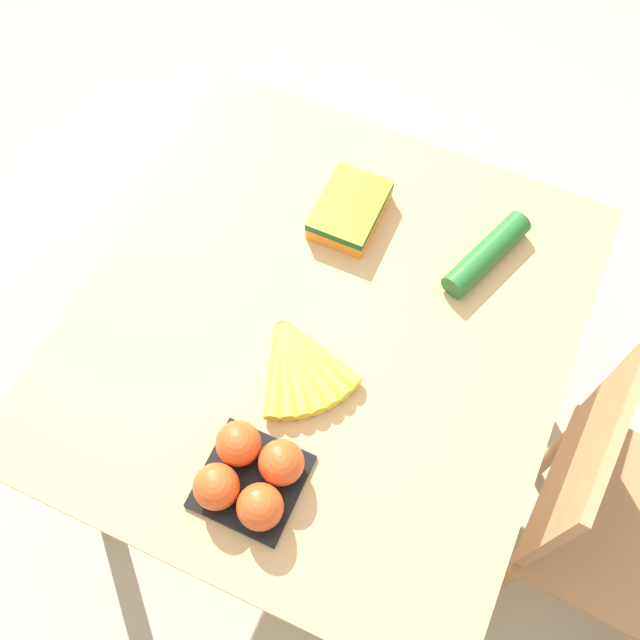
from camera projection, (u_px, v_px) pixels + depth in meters
The scene contains 7 objects.
ground_plane at pixel (320, 437), 2.17m from camera, with size 12.00×12.00×0.00m, color #B7A88E.
dining_table at pixel (320, 348), 1.60m from camera, with size 1.05×0.97×0.75m.
chair at pixel (606, 511), 1.61m from camera, with size 0.45×0.43×0.91m.
banana_bunch at pixel (299, 366), 1.45m from camera, with size 0.20×0.20×0.03m.
tomato_pack at pixel (249, 475), 1.32m from camera, with size 0.18×0.18×0.09m.
carrot_bag at pixel (350, 209), 1.59m from camera, with size 0.18×0.13×0.05m.
cucumber_near at pixel (487, 254), 1.54m from camera, with size 0.23×0.13×0.05m.
Camera 1 is at (0.59, 0.26, 2.10)m, focal length 42.00 mm.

